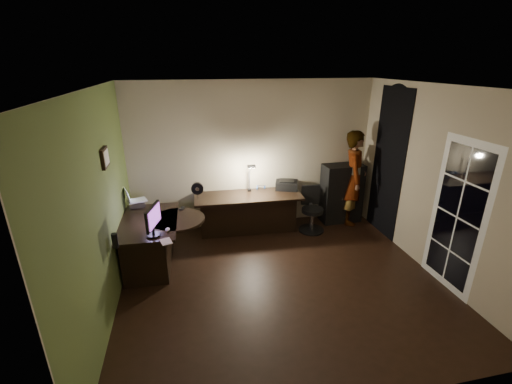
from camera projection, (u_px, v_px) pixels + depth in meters
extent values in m
cube|color=black|center=(281.00, 281.00, 4.97)|extent=(4.50, 4.00, 0.01)
cube|color=silver|center=(287.00, 86.00, 4.00)|extent=(4.50, 4.00, 0.01)
cube|color=tan|center=(253.00, 156.00, 6.31)|extent=(4.50, 0.01, 2.70)
cube|color=tan|center=(357.00, 286.00, 2.65)|extent=(4.50, 0.01, 2.70)
cube|color=tan|center=(101.00, 209.00, 4.04)|extent=(0.01, 4.00, 2.70)
cube|color=tan|center=(434.00, 182.00, 4.92)|extent=(0.01, 4.00, 2.70)
cube|color=#4F622D|center=(102.00, 208.00, 4.05)|extent=(0.00, 4.00, 2.70)
cube|color=black|center=(388.00, 164.00, 5.99)|extent=(0.01, 0.90, 2.60)
cube|color=white|center=(457.00, 217.00, 4.52)|extent=(0.02, 0.92, 2.10)
cube|color=black|center=(105.00, 158.00, 4.28)|extent=(0.04, 0.30, 0.25)
cube|color=black|center=(152.00, 244.00, 5.19)|extent=(0.86, 1.36, 0.77)
cube|color=black|center=(248.00, 213.00, 6.29)|extent=(1.95, 0.75, 0.72)
cube|color=black|center=(341.00, 193.00, 6.67)|extent=(0.78, 0.40, 1.15)
cube|color=silver|center=(138.00, 204.00, 5.52)|extent=(0.24, 0.20, 0.10)
cube|color=silver|center=(137.00, 195.00, 5.47)|extent=(0.37, 0.36, 0.21)
cube|color=black|center=(152.00, 225.00, 4.56)|extent=(0.22, 0.47, 0.31)
ellipsoid|color=silver|center=(168.00, 229.00, 4.74)|extent=(0.07, 0.10, 0.04)
cube|color=black|center=(182.00, 208.00, 5.46)|extent=(0.12, 0.15, 0.01)
cube|color=black|center=(146.00, 219.00, 5.08)|extent=(0.05, 0.15, 0.01)
cylinder|color=black|center=(115.00, 241.00, 4.28)|extent=(0.09, 0.09, 0.19)
cube|color=silver|center=(166.00, 242.00, 4.45)|extent=(0.18, 0.22, 0.01)
cube|color=black|center=(198.00, 191.00, 5.92)|extent=(0.23, 0.15, 0.33)
cube|color=navy|center=(261.00, 187.00, 6.48)|extent=(0.20, 0.13, 0.09)
cube|color=black|center=(287.00, 185.00, 6.45)|extent=(0.49, 0.43, 0.18)
cube|color=black|center=(249.00, 176.00, 6.25)|extent=(0.22, 0.30, 0.60)
cube|color=black|center=(312.00, 210.00, 6.29)|extent=(0.51, 0.51, 0.84)
imported|color=#D8A88C|center=(354.00, 178.00, 6.49)|extent=(0.66, 0.77, 1.81)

